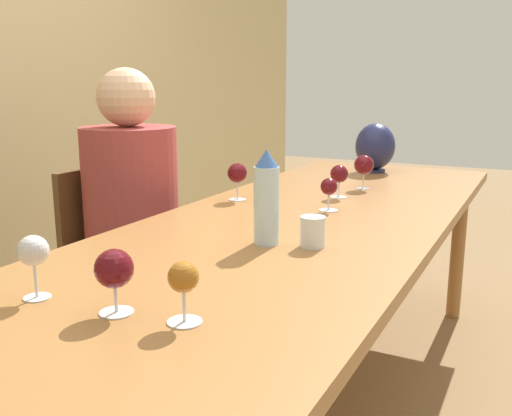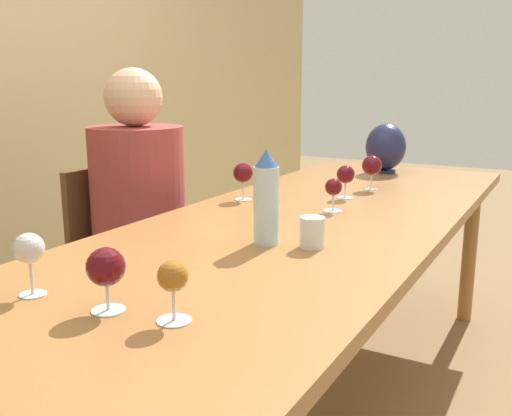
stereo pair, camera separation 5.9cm
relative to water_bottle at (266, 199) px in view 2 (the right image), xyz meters
name	(u,v)px [view 2 (the right image)]	position (x,y,z in m)	size (l,w,h in m)	color
dining_table	(286,246)	(0.20, 0.03, -0.19)	(2.97, 0.92, 0.76)	#936033
water_bottle	(266,199)	(0.00, 0.00, 0.00)	(0.07, 0.07, 0.27)	silver
water_tumbler	(312,232)	(0.03, -0.13, -0.09)	(0.07, 0.07, 0.09)	silver
vase	(386,147)	(1.42, 0.09, 0.00)	(0.20, 0.20, 0.25)	#1E234C
wine_glass_0	(243,174)	(0.50, 0.37, -0.03)	(0.08, 0.08, 0.14)	silver
wine_glass_1	(173,279)	(-0.56, -0.10, -0.04)	(0.07, 0.07, 0.12)	silver
wine_glass_2	(346,175)	(0.72, 0.03, -0.04)	(0.07, 0.07, 0.13)	silver
wine_glass_3	(29,250)	(-0.60, 0.25, -0.03)	(0.07, 0.07, 0.14)	silver
wine_glass_4	(106,268)	(-0.58, 0.05, -0.04)	(0.08, 0.08, 0.13)	silver
wine_glass_5	(333,189)	(0.48, -0.01, -0.05)	(0.07, 0.07, 0.12)	silver
wine_glass_6	(372,166)	(0.94, 0.00, -0.03)	(0.08, 0.08, 0.15)	silver
chair_far	(129,262)	(0.35, 0.84, -0.42)	(0.44, 0.44, 0.87)	brown
person_far	(142,219)	(0.35, 0.75, -0.22)	(0.37, 0.37, 1.27)	#2D2D38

